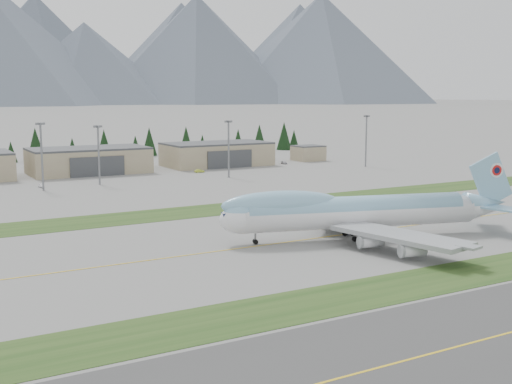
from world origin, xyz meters
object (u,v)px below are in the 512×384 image
hangar_center (89,160)px  boeing_747_freighter (357,211)px  service_vehicle_c (284,164)px  hangar_right (217,154)px  service_vehicle_a (41,187)px  service_vehicle_b (199,173)px

hangar_center → boeing_747_freighter: bearing=-82.6°
boeing_747_freighter → service_vehicle_c: bearing=79.6°
hangar_center → hangar_right: bearing=0.0°
service_vehicle_a → hangar_center: bearing=50.2°
boeing_747_freighter → hangar_center: 155.71m
hangar_right → service_vehicle_b: hangar_right is taller
hangar_center → hangar_right: (60.00, 0.00, 0.00)m
service_vehicle_a → service_vehicle_b: (67.49, 12.70, 0.00)m
hangar_right → service_vehicle_a: (-86.32, -34.13, -5.39)m
service_vehicle_b → service_vehicle_c: bearing=-73.4°
service_vehicle_a → service_vehicle_c: (117.00, 24.24, 0.00)m
boeing_747_freighter → service_vehicle_a: boeing_747_freighter is taller
boeing_747_freighter → service_vehicle_b: (21.21, 132.99, -6.33)m
boeing_747_freighter → service_vehicle_a: size_ratio=18.83×
boeing_747_freighter → hangar_right: boeing_747_freighter is taller
boeing_747_freighter → service_vehicle_a: bearing=126.7°
hangar_right → service_vehicle_a: bearing=-158.4°
service_vehicle_b → boeing_747_freighter: bearing=174.4°
hangar_right → service_vehicle_c: 32.69m
service_vehicle_a → service_vehicle_b: 68.67m
hangar_right → service_vehicle_c: bearing=-17.9°
service_vehicle_a → service_vehicle_b: bearing=8.5°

